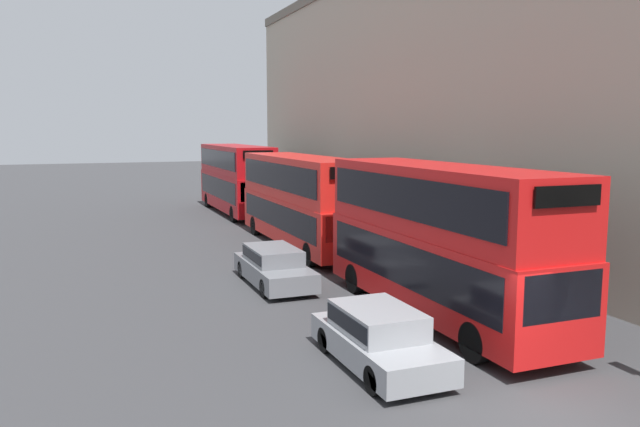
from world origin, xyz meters
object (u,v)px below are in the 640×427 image
object	(u,v)px
bus_third_in_queue	(236,176)
car_dark_sedan	(378,336)
car_hatchback	(274,265)
bus_second_in_queue	(302,197)
bus_leading	(440,235)

from	to	relation	value
bus_third_in_queue	car_dark_sedan	distance (m)	27.95
bus_third_in_queue	car_hatchback	size ratio (longest dim) A/B	2.34
bus_third_in_queue	car_hatchback	world-z (taller)	bus_third_in_queue
bus_second_in_queue	car_hatchback	bearing A→B (deg)	-117.60
bus_third_in_queue	car_dark_sedan	bearing A→B (deg)	-97.00
bus_second_in_queue	car_dark_sedan	bearing A→B (deg)	-102.92
car_hatchback	car_dark_sedan	bearing A→B (deg)	-90.00
bus_second_in_queue	car_hatchback	xyz separation A→B (m)	(-3.40, -6.50, -1.64)
bus_leading	car_dark_sedan	distance (m)	4.75
bus_third_in_queue	car_hatchback	bearing A→B (deg)	-99.95
car_hatchback	bus_leading	bearing A→B (deg)	-58.20
bus_second_in_queue	bus_third_in_queue	bearing A→B (deg)	90.00
bus_leading	car_hatchback	bearing A→B (deg)	121.80
bus_leading	bus_second_in_queue	world-z (taller)	bus_leading
bus_second_in_queue	car_hatchback	size ratio (longest dim) A/B	2.44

